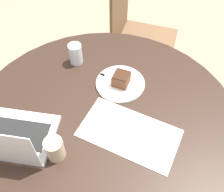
# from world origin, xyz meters

# --- Properties ---
(ground_plane) EXTENTS (12.00, 12.00, 0.00)m
(ground_plane) POSITION_xyz_m (0.00, 0.00, 0.00)
(ground_plane) COLOR gray
(dining_table) EXTENTS (1.23, 1.23, 0.75)m
(dining_table) POSITION_xyz_m (0.00, 0.00, 0.62)
(dining_table) COLOR black
(dining_table) RESTS_ON ground_plane
(chair) EXTENTS (0.53, 0.53, 0.96)m
(chair) POSITION_xyz_m (-0.35, 0.86, 0.49)
(chair) COLOR brown
(chair) RESTS_ON ground_plane
(paper_document) EXTENTS (0.44, 0.29, 0.00)m
(paper_document) POSITION_xyz_m (0.13, 0.01, 0.75)
(paper_document) COLOR white
(paper_document) RESTS_ON dining_table
(plate) EXTENTS (0.24, 0.24, 0.01)m
(plate) POSITION_xyz_m (-0.06, 0.22, 0.75)
(plate) COLOR white
(plate) RESTS_ON dining_table
(cake_slice) EXTENTS (0.09, 0.09, 0.06)m
(cake_slice) POSITION_xyz_m (-0.05, 0.22, 0.79)
(cake_slice) COLOR brown
(cake_slice) RESTS_ON plate
(fork) EXTENTS (0.17, 0.03, 0.00)m
(fork) POSITION_xyz_m (-0.10, 0.21, 0.76)
(fork) COLOR silver
(fork) RESTS_ON plate
(coffee_glass) EXTENTS (0.07, 0.07, 0.10)m
(coffee_glass) POSITION_xyz_m (-0.05, -0.24, 0.80)
(coffee_glass) COLOR #C6AD89
(coffee_glass) RESTS_ON dining_table
(water_glass) EXTENTS (0.07, 0.07, 0.11)m
(water_glass) POSITION_xyz_m (-0.33, 0.22, 0.80)
(water_glass) COLOR silver
(water_glass) RESTS_ON dining_table
(laptop) EXTENTS (0.37, 0.35, 0.23)m
(laptop) POSITION_xyz_m (-0.23, -0.30, 0.79)
(laptop) COLOR silver
(laptop) RESTS_ON dining_table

